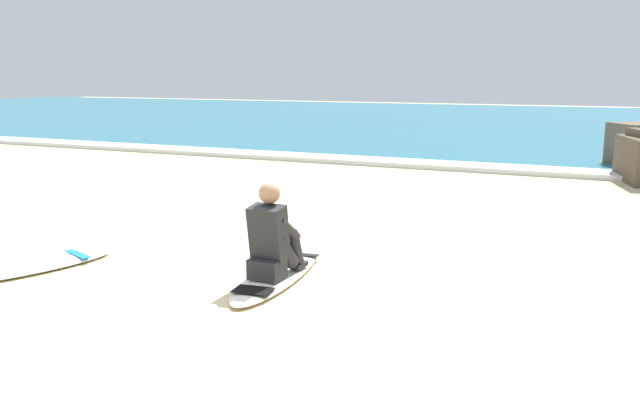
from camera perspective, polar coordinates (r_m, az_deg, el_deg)
ground_plane at (r=6.33m, az=-7.37°, el=-7.77°), size 80.00×80.00×0.00m
sea at (r=28.08m, az=17.70°, el=6.64°), size 80.00×28.00×0.10m
breaking_foam at (r=14.62m, az=11.40°, el=3.18°), size 80.00×0.90×0.11m
surfboard_main at (r=6.75m, az=-3.62°, el=-6.17°), size 0.77×2.19×0.08m
surfer_seated at (r=6.45m, az=-4.17°, el=-3.30°), size 0.38×0.71×0.95m
surfboard_spare_near at (r=7.60m, az=-23.82°, el=-5.14°), size 1.08×1.82×0.08m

